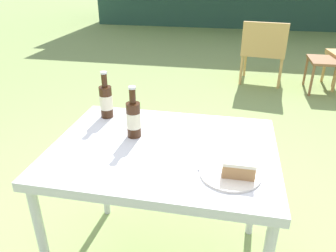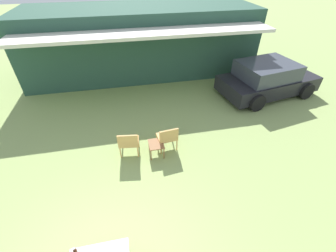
# 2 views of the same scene
# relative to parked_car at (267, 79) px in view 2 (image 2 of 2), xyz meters

# --- Properties ---
(cabin_building) EXTENTS (10.09, 4.50, 2.86)m
(cabin_building) POSITION_rel_parked_car_xyz_m (-4.62, 3.34, 0.80)
(cabin_building) COLOR #284C3D
(cabin_building) RESTS_ON ground_plane
(parked_car) EXTENTS (4.09, 2.53, 1.34)m
(parked_car) POSITION_rel_parked_car_xyz_m (0.00, 0.00, 0.00)
(parked_car) COLOR black
(parked_car) RESTS_ON ground_plane
(wicker_chair_cushioned) EXTENTS (0.60, 0.53, 0.81)m
(wicker_chair_cushioned) POSITION_rel_parked_car_xyz_m (-5.67, -2.47, -0.17)
(wicker_chair_cushioned) COLOR tan
(wicker_chair_cushioned) RESTS_ON ground_plane
(wicker_chair_plain) EXTENTS (0.59, 0.52, 0.81)m
(wicker_chair_plain) POSITION_rel_parked_car_xyz_m (-4.56, -2.49, -0.16)
(wicker_chair_plain) COLOR tan
(wicker_chair_plain) RESTS_ON ground_plane
(garden_side_table) EXTENTS (0.41, 0.47, 0.41)m
(garden_side_table) POSITION_rel_parked_car_xyz_m (-4.92, -2.64, -0.29)
(garden_side_table) COLOR brown
(garden_side_table) RESTS_ON ground_plane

